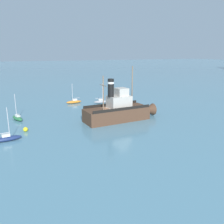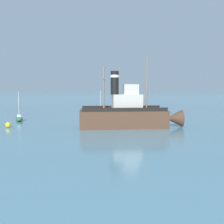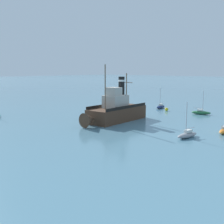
% 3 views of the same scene
% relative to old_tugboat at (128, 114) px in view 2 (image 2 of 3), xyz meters
% --- Properties ---
extents(ground_plane, '(600.00, 600.00, 0.00)m').
position_rel_old_tugboat_xyz_m(ground_plane, '(-0.23, -1.91, -1.83)').
color(ground_plane, teal).
extents(old_tugboat, '(5.30, 14.62, 9.90)m').
position_rel_old_tugboat_xyz_m(old_tugboat, '(0.00, 0.00, 0.00)').
color(old_tugboat, '#4C3323').
rests_on(old_tugboat, ground).
extents(sailboat_grey, '(1.64, 3.92, 4.90)m').
position_rel_old_tugboat_xyz_m(sailboat_grey, '(-15.29, 2.26, -1.40)').
color(sailboat_grey, gray).
rests_on(sailboat_grey, ground).
extents(sailboat_orange, '(1.38, 3.87, 4.90)m').
position_rel_old_tugboat_xyz_m(sailboat_orange, '(-17.87, -4.02, -1.40)').
color(sailboat_orange, orange).
rests_on(sailboat_orange, ground).
extents(sailboat_green, '(3.95, 2.26, 4.90)m').
position_rel_old_tugboat_xyz_m(sailboat_green, '(-7.61, -17.52, -1.40)').
color(sailboat_green, '#286B3D').
rests_on(sailboat_green, ground).
extents(mooring_buoy, '(0.74, 0.74, 0.74)m').
position_rel_old_tugboat_xyz_m(mooring_buoy, '(-0.01, -16.64, -1.46)').
color(mooring_buoy, yellow).
rests_on(mooring_buoy, ground).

